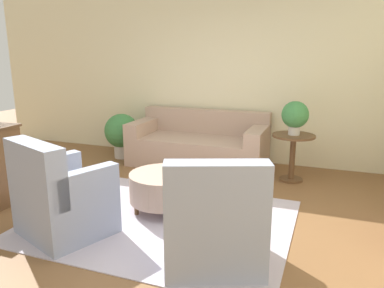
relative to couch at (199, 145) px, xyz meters
name	(u,v)px	position (x,y,z in m)	size (l,w,h in m)	color
ground_plane	(161,221)	(0.34, -2.15, -0.32)	(16.00, 16.00, 0.00)	brown
wall_back	(229,76)	(0.34, 0.55, 1.08)	(9.27, 0.12, 2.80)	beige
rug	(161,221)	(0.34, -2.15, -0.31)	(2.74, 2.15, 0.01)	#BCB2C1
couch	(199,145)	(0.00, 0.00, 0.00)	(2.17, 0.97, 0.86)	tan
armchair_left	(60,199)	(-0.46, -2.78, 0.07)	(1.02, 0.99, 0.98)	#8E99B2
armchair_right	(214,225)	(1.13, -2.78, 0.07)	(1.02, 0.99, 0.98)	#8E99B2
ottoman_table	(165,187)	(0.26, -1.86, -0.03)	(0.82, 0.82, 0.44)	tan
side_table	(293,149)	(1.51, -0.28, 0.15)	(0.59, 0.59, 0.67)	brown
potted_plant_on_side_table	(295,116)	(1.51, -0.28, 0.62)	(0.37, 0.37, 0.47)	beige
potted_plant_floor	(122,132)	(-1.38, -0.08, 0.13)	(0.59, 0.59, 0.76)	beige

